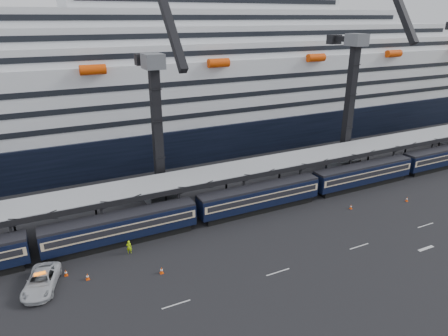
% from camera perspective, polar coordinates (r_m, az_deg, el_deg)
% --- Properties ---
extents(ground, '(260.00, 260.00, 0.00)m').
position_cam_1_polar(ground, '(56.72, 17.40, -8.24)').
color(ground, black).
rests_on(ground, ground).
extents(lane_markings, '(111.00, 4.27, 0.02)m').
position_cam_1_polar(lane_markings, '(59.44, 26.68, -8.22)').
color(lane_markings, beige).
rests_on(lane_markings, ground).
extents(train, '(133.05, 3.00, 4.05)m').
position_cam_1_polar(train, '(59.90, 7.86, -3.46)').
color(train, black).
rests_on(train, ground).
extents(canopy, '(130.00, 6.25, 5.53)m').
position_cam_1_polar(canopy, '(64.31, 9.46, 1.10)').
color(canopy, '#989CA0').
rests_on(canopy, ground).
extents(cruise_ship, '(214.09, 28.84, 34.00)m').
position_cam_1_polar(cruise_ship, '(89.18, -3.02, 11.57)').
color(cruise_ship, black).
rests_on(cruise_ship, ground).
extents(crane_dark_near, '(4.50, 17.75, 35.08)m').
position_cam_1_polar(crane_dark_near, '(57.66, -9.42, 5.76)').
color(crane_dark_near, '#515459').
rests_on(crane_dark_near, ground).
extents(crane_dark_mid, '(4.50, 18.24, 39.64)m').
position_cam_1_polar(crane_dark_mid, '(74.31, 17.81, 9.55)').
color(crane_dark_mid, '#515459').
rests_on(crane_dark_mid, ground).
extents(pickup_truck, '(4.65, 6.93, 1.77)m').
position_cam_1_polar(pickup_truck, '(47.09, -24.65, -14.50)').
color(pickup_truck, '#B5B8BD').
rests_on(pickup_truck, ground).
extents(worker, '(0.72, 0.58, 1.71)m').
position_cam_1_polar(worker, '(49.91, -13.41, -10.92)').
color(worker, '#B5E60C').
rests_on(worker, ground).
extents(traffic_cone_a, '(0.39, 0.39, 0.77)m').
position_cam_1_polar(traffic_cone_a, '(48.39, -21.67, -13.72)').
color(traffic_cone_a, '#E44307').
rests_on(traffic_cone_a, ground).
extents(traffic_cone_b, '(0.39, 0.39, 0.78)m').
position_cam_1_polar(traffic_cone_b, '(46.98, -18.92, -14.45)').
color(traffic_cone_b, '#E44307').
rests_on(traffic_cone_b, ground).
extents(traffic_cone_c, '(0.41, 0.41, 0.82)m').
position_cam_1_polar(traffic_cone_c, '(46.02, -8.91, -14.22)').
color(traffic_cone_c, '#E44307').
rests_on(traffic_cone_c, ground).
extents(traffic_cone_d, '(0.36, 0.36, 0.72)m').
position_cam_1_polar(traffic_cone_d, '(62.09, 17.67, -5.28)').
color(traffic_cone_d, '#E44307').
rests_on(traffic_cone_d, ground).
extents(traffic_cone_e, '(0.37, 0.37, 0.74)m').
position_cam_1_polar(traffic_cone_e, '(67.66, 24.67, -4.05)').
color(traffic_cone_e, '#E44307').
rests_on(traffic_cone_e, ground).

